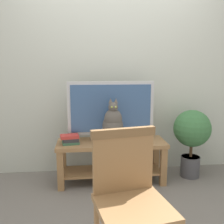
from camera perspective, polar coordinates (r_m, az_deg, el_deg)
ground_plane at (r=2.65m, az=2.82°, el=-20.10°), size 12.00×12.00×0.00m
back_wall at (r=3.24m, az=0.45°, el=11.38°), size 7.00×0.12×2.80m
tv_stand at (r=2.98m, az=-0.10°, el=-9.35°), size 1.24×0.42×0.49m
tv at (r=2.92m, az=-0.25°, el=0.51°), size 0.98×0.20×0.68m
media_box at (r=2.88m, az=0.16°, el=-6.26°), size 0.43×0.25×0.06m
cat at (r=2.81m, az=0.22°, el=-2.47°), size 0.23×0.37×0.45m
wooden_chair at (r=1.74m, az=3.85°, el=-17.01°), size 0.53×0.53×0.93m
book_stack at (r=2.88m, az=-9.29°, el=-6.03°), size 0.22×0.20×0.10m
potted_plant at (r=3.20m, az=17.42°, el=-4.67°), size 0.44×0.44×0.82m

